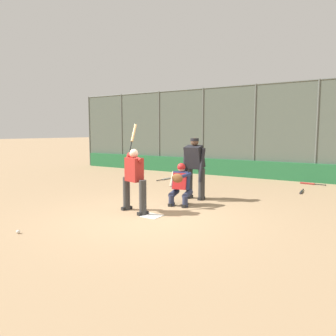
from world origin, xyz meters
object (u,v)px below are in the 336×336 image
object	(u,v)px
batter_at_plate	(134,178)
spare_bat_first_base_side	(309,184)
umpire_home	(195,166)
baseball_loose	(18,232)
spare_bat_by_padding	(301,192)
catcher_behind_plate	(180,184)
fielding_glove_on_dirt	(185,178)
spare_bat_near_backstop	(165,179)

from	to	relation	value
batter_at_plate	spare_bat_first_base_side	size ratio (longest dim) A/B	2.39
umpire_home	baseball_loose	distance (m)	5.09
umpire_home	spare_bat_by_padding	bearing A→B (deg)	-127.87
catcher_behind_plate	fielding_glove_on_dirt	size ratio (longest dim) A/B	4.15
catcher_behind_plate	spare_bat_by_padding	world-z (taller)	catcher_behind_plate
batter_at_plate	catcher_behind_plate	bearing A→B (deg)	-97.50
spare_bat_by_padding	catcher_behind_plate	bearing A→B (deg)	-37.42
catcher_behind_plate	baseball_loose	bearing A→B (deg)	59.66
spare_bat_near_backstop	baseball_loose	xyz separation A→B (m)	(-1.43, 7.65, 0.00)
catcher_behind_plate	fielding_glove_on_dirt	distance (m)	4.90
fielding_glove_on_dirt	catcher_behind_plate	bearing A→B (deg)	117.44
spare_bat_first_base_side	baseball_loose	distance (m)	10.30
spare_bat_near_backstop	spare_bat_first_base_side	xyz separation A→B (m)	(-5.30, -1.89, -0.00)
spare_bat_first_base_side	fielding_glove_on_dirt	world-z (taller)	fielding_glove_on_dirt
spare_bat_first_base_side	fielding_glove_on_dirt	distance (m)	4.83
batter_at_plate	spare_bat_by_padding	distance (m)	5.90
spare_bat_by_padding	fielding_glove_on_dirt	world-z (taller)	fielding_glove_on_dirt
spare_bat_by_padding	spare_bat_first_base_side	world-z (taller)	same
spare_bat_near_backstop	catcher_behind_plate	bearing A→B (deg)	-137.19
spare_bat_by_padding	baseball_loose	bearing A→B (deg)	-31.25
spare_bat_near_backstop	spare_bat_by_padding	world-z (taller)	same
catcher_behind_plate	spare_bat_near_backstop	bearing A→B (deg)	-62.12
batter_at_plate	spare_bat_by_padding	xyz separation A→B (m)	(-3.05, -4.98, -0.83)
umpire_home	baseball_loose	size ratio (longest dim) A/B	24.62
batter_at_plate	spare_bat_by_padding	world-z (taller)	batter_at_plate
umpire_home	spare_bat_near_backstop	world-z (taller)	umpire_home
catcher_behind_plate	umpire_home	size ratio (longest dim) A/B	0.63
batter_at_plate	spare_bat_first_base_side	distance (m)	7.61
batter_at_plate	spare_bat_first_base_side	xyz separation A→B (m)	(-2.99, -6.95, -0.83)
baseball_loose	batter_at_plate	bearing A→B (deg)	-108.63
spare_bat_near_backstop	spare_bat_first_base_side	distance (m)	5.63
umpire_home	spare_bat_by_padding	distance (m)	3.87
baseball_loose	spare_bat_near_backstop	bearing A→B (deg)	-79.38
fielding_glove_on_dirt	umpire_home	bearing A→B (deg)	122.89
spare_bat_by_padding	fielding_glove_on_dirt	bearing A→B (deg)	-101.22
batter_at_plate	umpire_home	bearing A→B (deg)	-86.40
spare_bat_first_base_side	fielding_glove_on_dirt	xyz separation A→B (m)	(4.64, 1.36, 0.02)
spare_bat_by_padding	spare_bat_first_base_side	bearing A→B (deg)	178.06
spare_bat_first_base_side	baseball_loose	bearing A→B (deg)	74.52
spare_bat_near_backstop	fielding_glove_on_dirt	distance (m)	0.85
spare_bat_by_padding	batter_at_plate	bearing A→B (deg)	-35.36
catcher_behind_plate	fielding_glove_on_dirt	bearing A→B (deg)	-72.15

